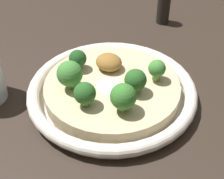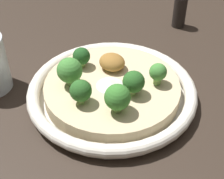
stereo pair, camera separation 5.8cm
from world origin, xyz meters
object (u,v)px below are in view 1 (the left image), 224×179
(broccoli_left, at_px, (157,69))
(pepper_shaker, at_px, (164,5))
(broccoli_front_right, at_px, (78,59))
(broccoli_back_left, at_px, (123,97))
(broccoli_back, at_px, (85,93))
(broccoli_front_left, at_px, (137,79))
(broccoli_right, at_px, (70,74))
(risotto_bowl, at_px, (112,91))

(broccoli_left, height_order, pepper_shaker, pepper_shaker)
(broccoli_front_right, xyz_separation_m, broccoli_back_left, (-0.12, 0.05, 0.01))
(broccoli_back, bearing_deg, broccoli_front_right, -49.21)
(broccoli_left, xyz_separation_m, broccoli_back_left, (0.01, 0.09, 0.00))
(broccoli_front_left, distance_m, pepper_shaker, 0.30)
(broccoli_left, bearing_deg, broccoli_front_left, 68.85)
(broccoli_right, height_order, broccoli_front_left, broccoli_right)
(broccoli_front_right, height_order, broccoli_back_left, broccoli_back_left)
(risotto_bowl, height_order, pepper_shaker, pepper_shaker)
(risotto_bowl, distance_m, broccoli_back_left, 0.08)
(broccoli_left, relative_size, broccoli_front_left, 0.90)
(broccoli_back_left, distance_m, pepper_shaker, 0.35)
(broccoli_right, distance_m, broccoli_front_right, 0.05)
(broccoli_back_left, relative_size, broccoli_front_left, 1.12)
(risotto_bowl, relative_size, broccoli_back, 6.93)
(broccoli_left, distance_m, broccoli_back_left, 0.09)
(broccoli_back_left, bearing_deg, broccoli_front_left, -85.65)
(risotto_bowl, relative_size, broccoli_right, 5.69)
(risotto_bowl, distance_m, broccoli_front_right, 0.08)
(risotto_bowl, distance_m, broccoli_back, 0.08)
(broccoli_front_right, bearing_deg, broccoli_back, 130.79)
(risotto_bowl, relative_size, broccoli_front_left, 6.73)
(broccoli_front_left, bearing_deg, broccoli_left, -111.15)
(broccoli_left, bearing_deg, broccoli_right, 38.70)
(risotto_bowl, relative_size, broccoli_left, 7.45)
(broccoli_front_right, bearing_deg, pepper_shaker, -97.76)
(risotto_bowl, distance_m, broccoli_front_left, 0.06)
(broccoli_right, height_order, broccoli_back, broccoli_right)
(risotto_bowl, xyz_separation_m, pepper_shaker, (0.03, -0.29, 0.03))
(pepper_shaker, bearing_deg, risotto_bowl, 96.58)
(broccoli_left, bearing_deg, risotto_bowl, 38.13)
(risotto_bowl, bearing_deg, broccoli_front_right, -5.63)
(broccoli_right, xyz_separation_m, pepper_shaker, (-0.02, -0.33, -0.02))
(broccoli_back_left, bearing_deg, pepper_shaker, -76.70)
(broccoli_left, bearing_deg, pepper_shaker, -69.36)
(broccoli_left, height_order, broccoli_right, broccoli_right)
(broccoli_front_left, height_order, pepper_shaker, pepper_shaker)
(broccoli_left, bearing_deg, broccoli_front_right, 16.57)
(broccoli_right, distance_m, pepper_shaker, 0.33)
(pepper_shaker, bearing_deg, broccoli_back_left, 103.30)
(broccoli_front_right, bearing_deg, risotto_bowl, 174.37)
(broccoli_front_right, height_order, pepper_shaker, pepper_shaker)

